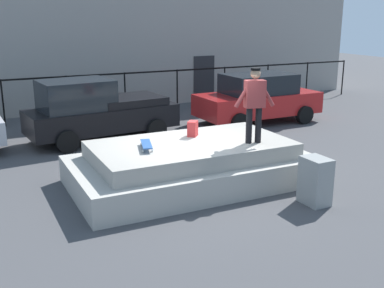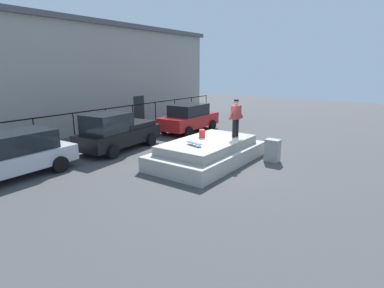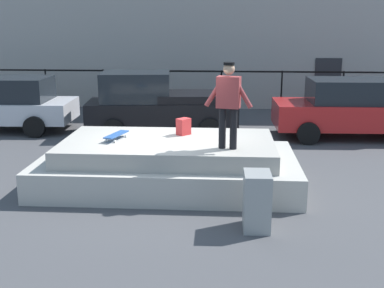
{
  "view_description": "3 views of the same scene",
  "coord_description": "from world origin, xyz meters",
  "px_view_note": "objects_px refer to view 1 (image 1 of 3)",
  "views": [
    {
      "loc": [
        -4.44,
        -9.2,
        3.76
      ],
      "look_at": [
        0.63,
        1.14,
        0.57
      ],
      "focal_mm": 43.97,
      "sensor_mm": 36.0,
      "label": 1
    },
    {
      "loc": [
        -10.9,
        -7.0,
        4.0
      ],
      "look_at": [
        -0.1,
        0.73,
        0.73
      ],
      "focal_mm": 29.27,
      "sensor_mm": 36.0,
      "label": 2
    },
    {
      "loc": [
        1.2,
        -9.88,
        3.41
      ],
      "look_at": [
        0.5,
        0.57,
        0.74
      ],
      "focal_mm": 45.55,
      "sensor_mm": 36.0,
      "label": 3
    }
  ],
  "objects_px": {
    "skateboard": "(146,144)",
    "backpack": "(193,129)",
    "skateboarder": "(255,100)",
    "car_black_pickup_mid": "(97,110)",
    "car_red_sedan_far": "(258,98)",
    "utility_box": "(315,181)"
  },
  "relations": [
    {
      "from": "skateboard",
      "to": "car_red_sedan_far",
      "type": "bearing_deg",
      "value": 37.83
    },
    {
      "from": "skateboarder",
      "to": "skateboard",
      "type": "relative_size",
      "value": 2.08
    },
    {
      "from": "skateboard",
      "to": "car_red_sedan_far",
      "type": "relative_size",
      "value": 0.18
    },
    {
      "from": "skateboard",
      "to": "backpack",
      "type": "distance_m",
      "value": 1.48
    },
    {
      "from": "skateboarder",
      "to": "car_black_pickup_mid",
      "type": "xyz_separation_m",
      "value": [
        -2.13,
        5.37,
        -1.0
      ]
    },
    {
      "from": "skateboard",
      "to": "utility_box",
      "type": "bearing_deg",
      "value": -37.53
    },
    {
      "from": "backpack",
      "to": "car_black_pickup_mid",
      "type": "bearing_deg",
      "value": 55.82
    },
    {
      "from": "skateboard",
      "to": "car_red_sedan_far",
      "type": "xyz_separation_m",
      "value": [
        5.97,
        4.64,
        -0.18
      ]
    },
    {
      "from": "skateboard",
      "to": "backpack",
      "type": "xyz_separation_m",
      "value": [
        1.37,
        0.54,
        0.08
      ]
    },
    {
      "from": "skateboard",
      "to": "backpack",
      "type": "height_order",
      "value": "backpack"
    },
    {
      "from": "backpack",
      "to": "car_black_pickup_mid",
      "type": "height_order",
      "value": "car_black_pickup_mid"
    },
    {
      "from": "backpack",
      "to": "car_red_sedan_far",
      "type": "relative_size",
      "value": 0.08
    },
    {
      "from": "skateboarder",
      "to": "backpack",
      "type": "relative_size",
      "value": 4.63
    },
    {
      "from": "skateboard",
      "to": "backpack",
      "type": "bearing_deg",
      "value": 21.56
    },
    {
      "from": "skateboarder",
      "to": "car_black_pickup_mid",
      "type": "distance_m",
      "value": 5.86
    },
    {
      "from": "skateboarder",
      "to": "car_black_pickup_mid",
      "type": "bearing_deg",
      "value": 111.62
    },
    {
      "from": "car_red_sedan_far",
      "to": "utility_box",
      "type": "relative_size",
      "value": 4.55
    },
    {
      "from": "skateboard",
      "to": "car_red_sedan_far",
      "type": "height_order",
      "value": "car_red_sedan_far"
    },
    {
      "from": "skateboard",
      "to": "car_red_sedan_far",
      "type": "distance_m",
      "value": 7.56
    },
    {
      "from": "car_black_pickup_mid",
      "to": "car_red_sedan_far",
      "type": "bearing_deg",
      "value": -1.37
    },
    {
      "from": "backpack",
      "to": "utility_box",
      "type": "xyz_separation_m",
      "value": [
        1.45,
        -2.71,
        -0.66
      ]
    },
    {
      "from": "skateboarder",
      "to": "car_red_sedan_far",
      "type": "bearing_deg",
      "value": 55.15
    }
  ]
}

